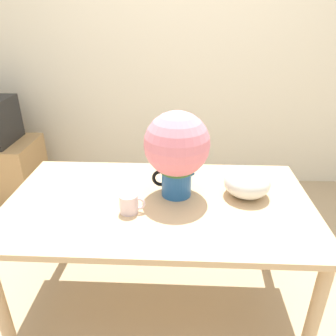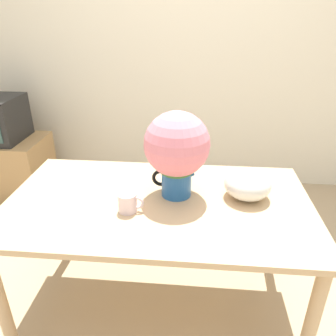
% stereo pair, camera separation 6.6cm
% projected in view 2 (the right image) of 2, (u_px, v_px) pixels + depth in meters
% --- Properties ---
extents(ground_plane, '(12.00, 12.00, 0.00)m').
position_uv_depth(ground_plane, '(174.00, 322.00, 1.84)').
color(ground_plane, tan).
extents(wall_back, '(8.00, 0.05, 2.60)m').
position_uv_depth(wall_back, '(190.00, 46.00, 2.86)').
color(wall_back, '#EDE5CC').
rests_on(wall_back, ground_plane).
extents(table, '(1.51, 0.86, 0.73)m').
position_uv_depth(table, '(159.00, 215.00, 1.67)').
color(table, tan).
rests_on(table, ground_plane).
extents(flower_vase, '(0.32, 0.32, 0.44)m').
position_uv_depth(flower_vase, '(177.00, 150.00, 1.57)').
color(flower_vase, '#235B9E').
rests_on(flower_vase, table).
extents(coffee_mug, '(0.12, 0.09, 0.09)m').
position_uv_depth(coffee_mug, '(128.00, 202.00, 1.52)').
color(coffee_mug, silver).
rests_on(coffee_mug, table).
extents(white_bowl, '(0.23, 0.23, 0.14)m').
position_uv_depth(white_bowl, '(248.00, 184.00, 1.62)').
color(white_bowl, silver).
rests_on(white_bowl, table).
extents(tv_stand, '(0.75, 0.50, 0.55)m').
position_uv_depth(tv_stand, '(6.00, 167.00, 3.01)').
color(tv_stand, tan).
rests_on(tv_stand, ground_plane).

